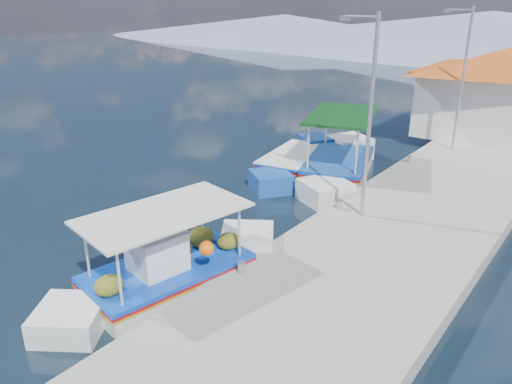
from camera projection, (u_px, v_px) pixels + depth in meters
The scene contains 8 objects.
ground at pixel (210, 214), 16.86m from camera, with size 160.00×160.00×0.00m, color black.
quay at pixel (444, 194), 17.89m from camera, with size 5.00×44.00×0.50m, color gray.
bollards at pixel (382, 177), 18.37m from camera, with size 0.20×17.20×0.30m.
main_caique at pixel (170, 272), 12.47m from camera, with size 2.93×7.02×2.35m.
caique_green_canopy at pixel (340, 167), 20.21m from camera, with size 3.88×7.32×2.89m.
caique_blue_hull at pixel (298, 164), 20.83m from camera, with size 2.79×6.81×1.23m.
lamp_post_near at pixel (368, 109), 14.39m from camera, with size 1.21×0.14×6.00m.
lamp_post_far at pixel (461, 73), 21.05m from camera, with size 1.21×0.14×6.00m.
Camera 1 is at (10.58, -11.31, 6.89)m, focal length 34.99 mm.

